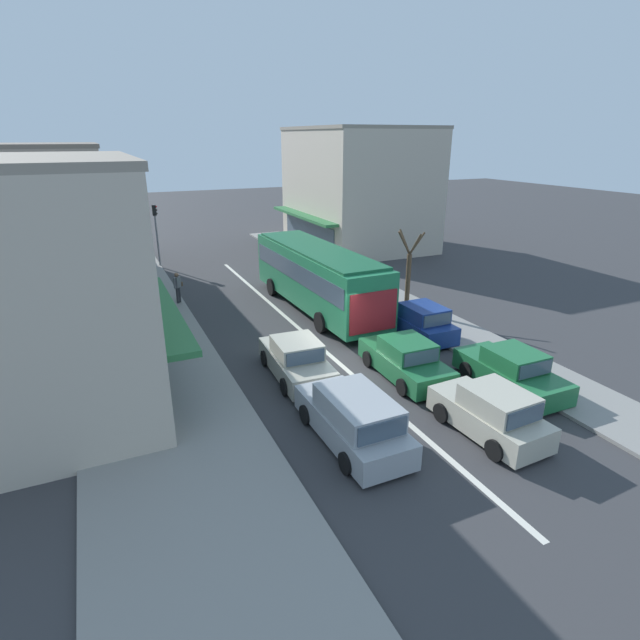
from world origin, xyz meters
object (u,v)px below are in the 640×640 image
city_bus (317,274)px  sedan_adjacent_lane_lead (405,360)px  wagon_behind_bus_near (353,419)px  street_tree_right (408,274)px  parked_sedan_kerb_front (511,371)px  pedestrian_with_handbag_near (178,286)px  parked_hatchback_kerb_second (420,322)px  traffic_light_downstreet (156,225)px  hatchback_queue_far_back (491,413)px  sedan_queue_gap_filler (296,360)px

city_bus → sedan_adjacent_lane_lead: size_ratio=2.57×
wagon_behind_bus_near → street_tree_right: 12.14m
sedan_adjacent_lane_lead → parked_sedan_kerb_front: size_ratio=1.01×
city_bus → pedestrian_with_handbag_near: 7.41m
parked_hatchback_kerb_second → traffic_light_downstreet: bearing=115.9°
parked_sedan_kerb_front → street_tree_right: bearing=81.1°
hatchback_queue_far_back → parked_sedan_kerb_front: (2.71, 1.95, -0.05)m
sedan_queue_gap_filler → traffic_light_downstreet: size_ratio=1.02×
hatchback_queue_far_back → city_bus: bearing=89.8°
wagon_behind_bus_near → hatchback_queue_far_back: (3.90, -1.36, -0.04)m
street_tree_right → pedestrian_with_handbag_near: size_ratio=2.56×
sedan_adjacent_lane_lead → parked_sedan_kerb_front: same height
traffic_light_downstreet → pedestrian_with_handbag_near: size_ratio=2.58×
wagon_behind_bus_near → parked_sedan_kerb_front: bearing=5.1°
parked_sedan_kerb_front → traffic_light_downstreet: 24.93m
sedan_adjacent_lane_lead → traffic_light_downstreet: traffic_light_downstreet is taller
parked_sedan_kerb_front → parked_hatchback_kerb_second: parked_hatchback_kerb_second is taller
wagon_behind_bus_near → parked_hatchback_kerb_second: (6.49, 5.90, -0.04)m
city_bus → hatchback_queue_far_back: 12.69m
hatchback_queue_far_back → traffic_light_downstreet: 25.99m
traffic_light_downstreet → pedestrian_with_handbag_near: 9.04m
traffic_light_downstreet → street_tree_right: (10.14, -14.71, -0.88)m
hatchback_queue_far_back → traffic_light_downstreet: size_ratio=0.90×
sedan_adjacent_lane_lead → parked_hatchback_kerb_second: size_ratio=1.15×
wagon_behind_bus_near → street_tree_right: street_tree_right is taller
pedestrian_with_handbag_near → wagon_behind_bus_near: bearing=-80.7°
sedan_queue_gap_filler → sedan_adjacent_lane_lead: (3.66, -1.69, 0.00)m
city_bus → wagon_behind_bus_near: city_bus is taller
hatchback_queue_far_back → pedestrian_with_handbag_near: 17.51m
parked_sedan_kerb_front → traffic_light_downstreet: size_ratio=1.00×
traffic_light_downstreet → street_tree_right: traffic_light_downstreet is taller
sedan_queue_gap_filler → sedan_adjacent_lane_lead: bearing=-24.7°
sedan_adjacent_lane_lead → pedestrian_with_handbag_near: pedestrian_with_handbag_near is taller
parked_sedan_kerb_front → pedestrian_with_handbag_near: bearing=122.2°
sedan_queue_gap_filler → street_tree_right: size_ratio=1.03×
parked_sedan_kerb_front → sedan_queue_gap_filler: bearing=148.2°
sedan_queue_gap_filler → traffic_light_downstreet: traffic_light_downstreet is taller
wagon_behind_bus_near → hatchback_queue_far_back: 4.13m
city_bus → traffic_light_downstreet: bearing=116.1°
sedan_queue_gap_filler → parked_sedan_kerb_front: bearing=-31.8°
sedan_queue_gap_filler → traffic_light_downstreet: bearing=96.8°
parked_hatchback_kerb_second → street_tree_right: 3.73m
street_tree_right → parked_hatchback_kerb_second: bearing=-114.3°
city_bus → traffic_light_downstreet: (-6.14, 12.54, 0.97)m
hatchback_queue_far_back → parked_hatchback_kerb_second: size_ratio=1.02×
city_bus → sedan_adjacent_lane_lead: city_bus is taller
hatchback_queue_far_back → parked_hatchback_kerb_second: 7.71m
parked_hatchback_kerb_second → traffic_light_downstreet: size_ratio=0.88×
city_bus → parked_hatchback_kerb_second: size_ratio=2.95×
wagon_behind_bus_near → sedan_adjacent_lane_lead: 4.77m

